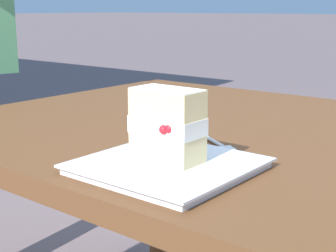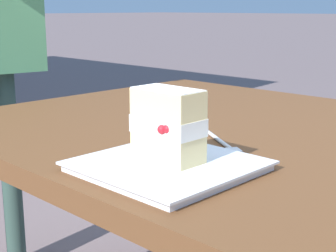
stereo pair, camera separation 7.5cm
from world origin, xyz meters
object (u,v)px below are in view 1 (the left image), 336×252
object	(u,v)px
dessert_fork	(215,142)
cake_slice	(167,125)
patio_table	(290,175)
dessert_plate	(168,166)

from	to	relation	value
dessert_fork	cake_slice	bearing A→B (deg)	99.00
patio_table	dessert_fork	bearing A→B (deg)	55.76
dessert_fork	patio_table	bearing A→B (deg)	-124.24
patio_table	dessert_fork	distance (m)	0.19
patio_table	dessert_fork	size ratio (longest dim) A/B	10.21
dessert_plate	cake_slice	world-z (taller)	cake_slice
dessert_plate	patio_table	bearing A→B (deg)	-100.56
patio_table	cake_slice	bearing A→B (deg)	78.24
patio_table	cake_slice	world-z (taller)	cake_slice
cake_slice	dessert_fork	xyz separation A→B (m)	(0.03, -0.18, -0.07)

